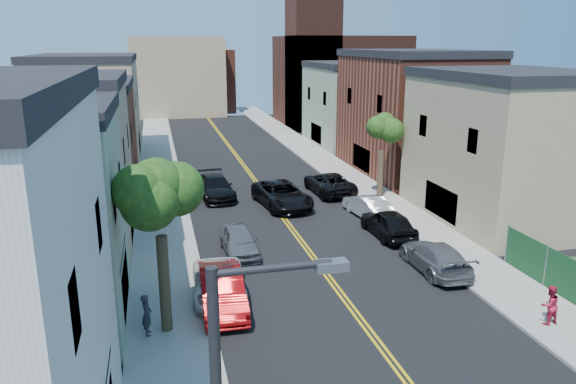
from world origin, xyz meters
TOP-DOWN VIEW (x-y plane):
  - sidewalk_left at (-7.90, 40.00)m, footprint 3.20×100.00m
  - sidewalk_right at (7.90, 40.00)m, footprint 3.20×100.00m
  - curb_left at (-6.15, 40.00)m, footprint 0.30×100.00m
  - curb_right at (6.15, 40.00)m, footprint 0.30×100.00m
  - bldg_left_palegrn at (-14.00, 16.00)m, footprint 9.00×8.00m
  - bldg_left_tan_near at (-14.00, 25.00)m, footprint 9.00×10.00m
  - bldg_left_brick at (-14.00, 36.00)m, footprint 9.00×12.00m
  - bldg_left_tan_far at (-14.00, 50.00)m, footprint 9.00×16.00m
  - bldg_right_tan at (14.00, 24.00)m, footprint 9.00×12.00m
  - bldg_right_brick at (14.00, 38.00)m, footprint 9.00×14.00m
  - bldg_right_palegrn at (14.00, 52.00)m, footprint 9.00×12.00m
  - church at (16.33, 67.07)m, footprint 16.20×14.20m
  - backdrop_left at (-4.00, 82.00)m, footprint 14.00×8.00m
  - backdrop_center at (0.00, 86.00)m, footprint 10.00×8.00m
  - tree_left_mid at (-7.88, 14.01)m, footprint 5.20×5.20m
  - tree_right_far at (7.92, 30.01)m, footprint 4.40×4.40m
  - red_sedan at (-5.50, 15.62)m, footprint 1.92×5.24m
  - white_pickup at (-5.50, 16.73)m, footprint 2.65×5.16m
  - grey_car_left at (-3.80, 21.69)m, footprint 1.87×4.46m
  - black_car_left at (-3.80, 33.27)m, footprint 2.69×5.82m
  - grey_car_right at (5.50, 17.12)m, footprint 2.13×5.14m
  - black_car_right at (5.28, 22.42)m, footprint 2.06×4.91m
  - silver_car_right at (5.50, 26.30)m, footprint 2.11×4.68m
  - dark_car_right_far at (4.80, 32.51)m, footprint 2.96×5.95m
  - black_suv_lane at (0.50, 29.91)m, footprint 3.70×6.61m
  - pedestrian_left at (-8.64, 13.79)m, footprint 0.42×0.62m
  - pedestrian_right at (7.20, 10.81)m, footprint 0.86×0.69m

SIDE VIEW (x-z plane):
  - sidewalk_left at x=-7.90m, z-range 0.00..0.15m
  - sidewalk_right at x=7.90m, z-range 0.00..0.15m
  - curb_left at x=-6.15m, z-range 0.00..0.15m
  - curb_right at x=6.15m, z-range 0.00..0.15m
  - white_pickup at x=-5.50m, z-range 0.00..1.39m
  - grey_car_right at x=5.50m, z-range 0.00..1.49m
  - silver_car_right at x=5.50m, z-range 0.00..1.49m
  - grey_car_left at x=-3.80m, z-range 0.00..1.51m
  - dark_car_right_far at x=4.80m, z-range 0.00..1.62m
  - black_car_left at x=-3.80m, z-range 0.00..1.65m
  - black_car_right at x=5.28m, z-range 0.00..1.66m
  - red_sedan at x=-5.50m, z-range 0.00..1.71m
  - black_suv_lane at x=0.50m, z-range 0.00..1.75m
  - pedestrian_right at x=7.20m, z-range 0.15..1.82m
  - pedestrian_left at x=-8.64m, z-range 0.15..1.83m
  - bldg_left_brick at x=-14.00m, z-range 0.00..8.00m
  - bldg_left_palegrn at x=-14.00m, z-range 0.00..8.50m
  - bldg_right_palegrn at x=14.00m, z-range 0.00..8.50m
  - bldg_left_tan_near at x=-14.00m, z-range 0.00..9.00m
  - bldg_right_tan at x=14.00m, z-range 0.00..9.00m
  - bldg_left_tan_far at x=-14.00m, z-range 0.00..9.50m
  - bldg_right_brick at x=14.00m, z-range 0.00..10.00m
  - backdrop_center at x=0.00m, z-range 0.00..10.00m
  - tree_right_far at x=7.92m, z-range 1.74..9.77m
  - backdrop_left at x=-4.00m, z-range 0.00..12.00m
  - tree_left_mid at x=-7.88m, z-range 1.94..11.23m
  - church at x=16.33m, z-range -4.06..18.54m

